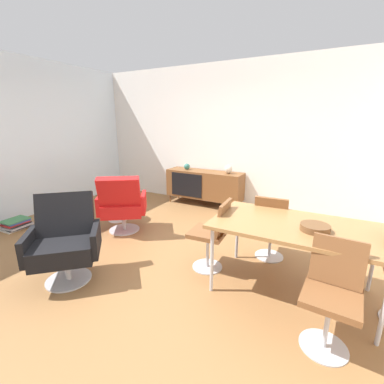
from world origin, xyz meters
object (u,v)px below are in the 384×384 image
(vase_cobalt, at_px, (187,166))
(side_table_round, at_px, (116,203))
(dining_chair_back_left, at_px, (271,225))
(lounge_chair_red, at_px, (122,204))
(wooden_bowl_on_table, at_px, (315,228))
(magazine_stack, at_px, (16,224))
(fruit_bowl, at_px, (115,190))
(sideboard, at_px, (204,184))
(dining_table, at_px, (296,229))
(dining_chair_front_right, at_px, (332,291))
(armchair_black_shell, at_px, (65,239))
(dining_chair_near_window, at_px, (213,232))
(vase_sculptural_dark, at_px, (228,169))

(vase_cobalt, height_order, side_table_round, vase_cobalt)
(dining_chair_back_left, bearing_deg, lounge_chair_red, -173.58)
(wooden_bowl_on_table, bearing_deg, side_table_round, 167.31)
(vase_cobalt, bearing_deg, side_table_round, -109.77)
(wooden_bowl_on_table, bearing_deg, magazine_stack, -175.24)
(lounge_chair_red, bearing_deg, side_table_round, 143.79)
(fruit_bowl, bearing_deg, wooden_bowl_on_table, -12.70)
(dining_chair_back_left, bearing_deg, sideboard, 136.63)
(dining_table, height_order, side_table_round, dining_table)
(dining_chair_back_left, relative_size, magazine_stack, 2.07)
(wooden_bowl_on_table, distance_m, lounge_chair_red, 2.78)
(side_table_round, height_order, fruit_bowl, fruit_bowl)
(side_table_round, bearing_deg, dining_chair_back_left, -1.76)
(dining_chair_front_right, bearing_deg, vase_cobalt, 135.89)
(side_table_round, distance_m, fruit_bowl, 0.24)
(dining_chair_back_left, bearing_deg, fruit_bowl, 178.22)
(wooden_bowl_on_table, height_order, magazine_stack, wooden_bowl_on_table)
(armchair_black_shell, bearing_deg, lounge_chair_red, 104.92)
(dining_chair_back_left, height_order, lounge_chair_red, lounge_chair_red)
(dining_table, bearing_deg, dining_chair_back_left, 121.76)
(dining_table, relative_size, dining_chair_front_right, 1.87)
(dining_chair_near_window, relative_size, armchair_black_shell, 0.90)
(armchair_black_shell, xyz_separation_m, fruit_bowl, (-0.78, 1.57, 0.10))
(dining_chair_front_right, bearing_deg, vase_sculptural_dark, 124.67)
(dining_chair_near_window, relative_size, side_table_round, 1.65)
(dining_table, distance_m, dining_chair_front_right, 0.70)
(wooden_bowl_on_table, xyz_separation_m, dining_chair_near_window, (-1.05, 0.08, -0.30))
(vase_sculptural_dark, bearing_deg, side_table_round, -133.97)
(wooden_bowl_on_table, bearing_deg, dining_table, 155.04)
(sideboard, distance_m, dining_chair_back_left, 2.36)
(side_table_round, relative_size, magazine_stack, 1.26)
(side_table_round, bearing_deg, armchair_black_shell, -63.48)
(dining_chair_near_window, distance_m, dining_chair_front_right, 1.37)
(dining_table, relative_size, wooden_bowl_on_table, 6.15)
(wooden_bowl_on_table, relative_size, magazine_stack, 0.63)
(fruit_bowl, bearing_deg, armchair_black_shell, -63.51)
(wooden_bowl_on_table, distance_m, armchair_black_shell, 2.57)
(sideboard, height_order, lounge_chair_red, lounge_chair_red)
(vase_cobalt, relative_size, dining_chair_back_left, 0.15)
(lounge_chair_red, bearing_deg, sideboard, 74.74)
(vase_cobalt, height_order, dining_chair_back_left, dining_chair_back_left)
(vase_sculptural_dark, distance_m, fruit_bowl, 2.15)
(vase_sculptural_dark, xyz_separation_m, dining_chair_near_window, (0.65, -2.18, -0.33))
(vase_cobalt, bearing_deg, lounge_chair_red, -93.02)
(dining_chair_back_left, distance_m, side_table_round, 2.69)
(vase_cobalt, xyz_separation_m, dining_chair_back_left, (2.13, -1.62, -0.31))
(dining_chair_back_left, distance_m, dining_chair_front_right, 1.32)
(dining_chair_back_left, xyz_separation_m, armchair_black_shell, (-1.89, -1.49, -0.00))
(lounge_chair_red, bearing_deg, fruit_bowl, 143.69)
(vase_cobalt, bearing_deg, fruit_bowl, -109.76)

